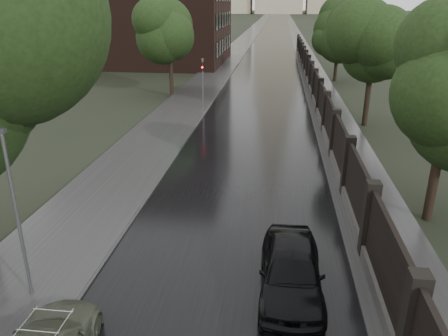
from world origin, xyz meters
TOP-DOWN VIEW (x-y plane):
  - road at (0.00, 190.00)m, footprint 8.00×420.00m
  - sidewalk_left at (-6.00, 190.00)m, footprint 4.00×420.00m
  - verge_right at (5.50, 190.00)m, footprint 3.00×420.00m
  - fence_right at (4.60, 32.01)m, footprint 0.45×75.72m
  - tree_left_far at (-8.00, 30.00)m, footprint 4.25×4.25m
  - tree_right_b at (7.50, 22.00)m, footprint 4.08×4.08m
  - tree_right_c at (7.50, 40.00)m, footprint 4.08×4.08m
  - lamp_post at (-5.40, 1.50)m, footprint 0.25×0.12m
  - traffic_light at (-4.30, 24.99)m, footprint 0.16×0.32m
  - car_right_near at (2.04, 2.65)m, footprint 1.84×4.52m

SIDE VIEW (x-z plane):
  - road at x=0.00m, z-range 0.00..0.02m
  - verge_right at x=5.50m, z-range 0.00..0.08m
  - sidewalk_left at x=-6.00m, z-range 0.00..0.16m
  - car_right_near at x=2.04m, z-range 0.00..1.54m
  - fence_right at x=4.60m, z-range -0.34..2.36m
  - traffic_light at x=-4.30m, z-range 0.40..4.40m
  - lamp_post at x=-5.40m, z-range 0.12..5.23m
  - tree_right_b at x=7.50m, z-range 1.44..8.46m
  - tree_right_c at x=7.50m, z-range 1.44..8.46m
  - tree_left_far at x=-8.00m, z-range 1.55..8.94m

